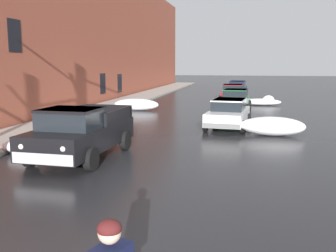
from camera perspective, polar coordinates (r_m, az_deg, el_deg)
The scene contains 11 objects.
left_sidewalk_slab at distance 23.58m, azimuth -12.94°, elevation 1.31°, with size 2.91×80.00×0.15m, color #A8A399.
brick_townhouse_facade at distance 24.40m, azimuth -17.75°, elevation 14.78°, with size 0.63×80.00×11.54m.
snow_bank_along_left_kerb at distance 30.78m, azimuth 13.53°, elevation 3.46°, with size 2.98×1.11×0.75m.
snow_bank_mid_block_left at distance 26.80m, azimuth -4.61°, elevation 3.10°, with size 3.08×1.05×0.79m.
snow_bank_near_corner_right at distance 18.03m, azimuth 14.91°, elevation -0.04°, with size 2.84×1.38×0.83m.
snow_bank_along_right_kerb at distance 14.80m, azimuth -19.48°, elevation -2.79°, with size 2.10×1.09×0.52m.
pickup_truck_black_approaching_near_lane at distance 13.45m, azimuth -12.61°, elevation -0.94°, with size 2.38×5.08×1.76m.
sedan_white_parked_kerbside_close at distance 19.61m, azimuth 8.74°, elevation 1.90°, with size 2.20×4.34×1.42m.
sedan_green_parked_kerbside_mid at distance 27.04m, azimuth 9.71°, elevation 3.83°, with size 2.17×4.16×1.42m.
sedan_maroon_parked_far_down_block at distance 33.16m, azimuth 9.34°, elevation 4.79°, with size 2.01×4.16×1.42m.
sedan_darkblue_queued_behind_truck at distance 39.38m, azimuth 9.99°, elevation 5.44°, with size 2.05×4.42×1.42m.
Camera 1 is at (3.54, -3.25, 3.18)m, focal length 42.14 mm.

